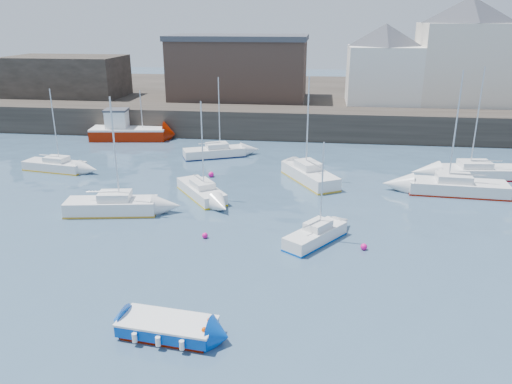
# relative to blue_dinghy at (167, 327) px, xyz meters

# --- Properties ---
(water) EXTENTS (220.00, 220.00, 0.00)m
(water) POSITION_rel_blue_dinghy_xyz_m (1.88, 2.00, -0.42)
(water) COLOR #2D4760
(water) RESTS_ON ground
(quay_wall) EXTENTS (90.00, 5.00, 3.00)m
(quay_wall) POSITION_rel_blue_dinghy_xyz_m (1.88, 37.00, 1.08)
(quay_wall) COLOR #28231E
(quay_wall) RESTS_ON ground
(land_strip) EXTENTS (90.00, 32.00, 2.80)m
(land_strip) POSITION_rel_blue_dinghy_xyz_m (1.88, 55.00, 0.98)
(land_strip) COLOR #28231E
(land_strip) RESTS_ON ground
(bldg_east_a) EXTENTS (13.36, 13.36, 11.80)m
(bldg_east_a) POSITION_rel_blue_dinghy_xyz_m (21.88, 44.00, 8.38)
(bldg_east_a) COLOR beige
(bldg_east_a) RESTS_ON land_strip
(bldg_east_d) EXTENTS (11.14, 11.14, 8.95)m
(bldg_east_d) POSITION_rel_blue_dinghy_xyz_m (12.88, 43.50, 6.94)
(bldg_east_d) COLOR white
(bldg_east_d) RESTS_ON land_strip
(warehouse) EXTENTS (16.40, 10.40, 7.60)m
(warehouse) POSITION_rel_blue_dinghy_xyz_m (-4.12, 45.00, 6.20)
(warehouse) COLOR #3D2D26
(warehouse) RESTS_ON land_strip
(bldg_west) EXTENTS (14.00, 8.00, 5.00)m
(bldg_west) POSITION_rel_blue_dinghy_xyz_m (-26.12, 44.00, 4.88)
(bldg_west) COLOR #353028
(bldg_west) RESTS_ON land_strip
(blue_dinghy) EXTENTS (4.15, 2.29, 0.76)m
(blue_dinghy) POSITION_rel_blue_dinghy_xyz_m (0.00, 0.00, 0.00)
(blue_dinghy) COLOR #861300
(blue_dinghy) RESTS_ON ground
(fishing_boat) EXTENTS (8.21, 3.96, 5.23)m
(fishing_boat) POSITION_rel_blue_dinghy_xyz_m (-14.61, 33.47, 0.59)
(fishing_boat) COLOR #861300
(fishing_boat) RESTS_ON ground
(sailboat_a) EXTENTS (6.21, 2.87, 7.78)m
(sailboat_a) POSITION_rel_blue_dinghy_xyz_m (-7.67, 12.72, 0.13)
(sailboat_a) COLOR white
(sailboat_a) RESTS_ON ground
(sailboat_b) EXTENTS (4.64, 5.46, 7.05)m
(sailboat_b) POSITION_rel_blue_dinghy_xyz_m (-2.50, 16.71, 0.04)
(sailboat_b) COLOR white
(sailboat_b) RESTS_ON ground
(sailboat_c) EXTENTS (3.78, 4.50, 5.93)m
(sailboat_c) POSITION_rel_blue_dinghy_xyz_m (5.90, 9.91, 0.03)
(sailboat_c) COLOR white
(sailboat_c) RESTS_ON ground
(sailboat_d) EXTENTS (7.17, 2.66, 9.00)m
(sailboat_d) POSITION_rel_blue_dinghy_xyz_m (16.18, 19.73, 0.12)
(sailboat_d) COLOR white
(sailboat_d) RESTS_ON ground
(sailboat_e) EXTENTS (5.61, 2.58, 6.95)m
(sailboat_e) POSITION_rel_blue_dinghy_xyz_m (-16.43, 21.55, 0.03)
(sailboat_e) COLOR white
(sailboat_e) RESTS_ON ground
(sailboat_f) EXTENTS (4.92, 6.46, 8.20)m
(sailboat_f) POSITION_rel_blue_dinghy_xyz_m (5.23, 21.27, 0.15)
(sailboat_f) COLOR white
(sailboat_f) RESTS_ON ground
(sailboat_g) EXTENTS (7.23, 3.00, 8.89)m
(sailboat_g) POSITION_rel_blue_dinghy_xyz_m (18.83, 24.06, 0.08)
(sailboat_g) COLOR white
(sailboat_g) RESTS_ON ground
(sailboat_h) EXTENTS (5.96, 3.98, 7.34)m
(sailboat_h) POSITION_rel_blue_dinghy_xyz_m (-3.79, 27.59, 0.06)
(sailboat_h) COLOR white
(sailboat_h) RESTS_ON ground
(buoy_near) EXTENTS (0.35, 0.35, 0.35)m
(buoy_near) POSITION_rel_blue_dinghy_xyz_m (-0.64, 9.66, -0.42)
(buoy_near) COLOR #E30D7E
(buoy_near) RESTS_ON ground
(buoy_mid) EXTENTS (0.38, 0.38, 0.38)m
(buoy_mid) POSITION_rel_blue_dinghy_xyz_m (8.63, 9.26, -0.42)
(buoy_mid) COLOR #E30D7E
(buoy_mid) RESTS_ON ground
(buoy_far) EXTENTS (0.46, 0.46, 0.46)m
(buoy_far) POSITION_rel_blue_dinghy_xyz_m (-2.81, 21.49, -0.42)
(buoy_far) COLOR #E30D7E
(buoy_far) RESTS_ON ground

